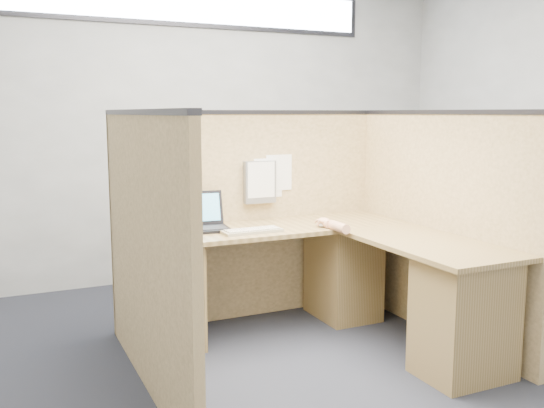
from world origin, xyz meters
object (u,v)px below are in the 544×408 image
mouse (323,224)px  laptop (200,220)px  keyboard (252,231)px  l_desk (320,285)px

mouse → laptop: bearing=160.1°
laptop → keyboard: bearing=-39.1°
laptop → keyboard: (0.27, -0.27, -0.05)m
l_desk → keyboard: 0.57m
keyboard → mouse: 0.53m
laptop → keyboard: laptop is taller
keyboard → l_desk: bearing=-33.6°
laptop → l_desk: bearing=-32.1°
laptop → mouse: bearing=-13.9°
l_desk → laptop: laptop is taller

